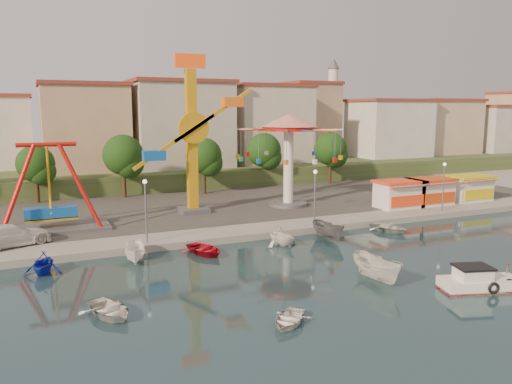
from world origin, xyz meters
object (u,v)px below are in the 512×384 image
cabin_motorboat (479,283)px  van (11,235)px  wave_swinger (289,139)px  rowboat_a (110,310)px  kamikaze_tower (196,140)px  pirate_ship_ride (49,189)px  skiff (377,269)px

cabin_motorboat → van: 35.06m
wave_swinger → rowboat_a: size_ratio=3.18×
wave_swinger → kamikaze_tower: bearing=176.6°
van → kamikaze_tower: bearing=-89.7°
wave_swinger → pirate_ship_ride: bearing=-176.6°
pirate_ship_ride → wave_swinger: size_ratio=0.86×
cabin_motorboat → rowboat_a: size_ratio=1.49×
wave_swinger → cabin_motorboat: size_ratio=2.13×
wave_swinger → van: size_ratio=1.89×
van → pirate_ship_ride: bearing=-54.9°
cabin_motorboat → rowboat_a: cabin_motorboat is taller
wave_swinger → van: (-28.37, -6.19, -6.71)m
cabin_motorboat → van: size_ratio=0.89×
wave_swinger → rowboat_a: wave_swinger is taller
kamikaze_tower → wave_swinger: bearing=-3.4°
rowboat_a → van: 16.97m
rowboat_a → pirate_ship_ride: bearing=75.8°
pirate_ship_ride → van: 6.40m
cabin_motorboat → van: (-27.72, 21.44, 1.01)m
cabin_motorboat → skiff: bearing=157.5°
wave_swinger → cabin_motorboat: bearing=-91.3°
wave_swinger → cabin_motorboat: wave_swinger is taller
pirate_ship_ride → kamikaze_tower: size_ratio=0.61×
pirate_ship_ride → skiff: bearing=-48.5°
skiff → van: size_ratio=0.76×
van → skiff: bearing=-148.0°
pirate_ship_ride → wave_swinger: 25.49m
van → wave_swinger: bearing=-98.3°
wave_swinger → skiff: (-5.59, -23.62, -7.30)m
kamikaze_tower → cabin_motorboat: bearing=-70.6°
pirate_ship_ride → skiff: (19.57, -22.14, -3.50)m
cabin_motorboat → skiff: skiff is taller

